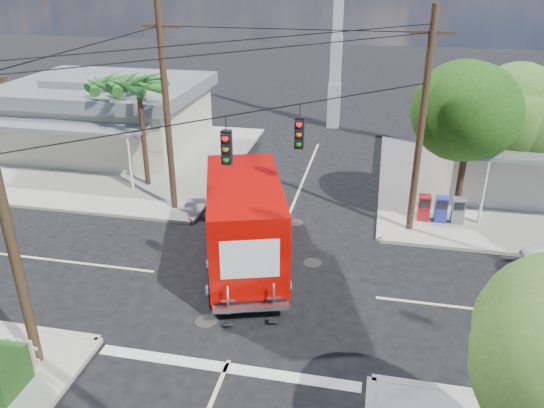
# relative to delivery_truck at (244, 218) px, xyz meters

# --- Properties ---
(ground) EXTENTS (120.00, 120.00, 0.00)m
(ground) POSITION_rel_delivery_truck_xyz_m (0.94, -1.46, -1.78)
(ground) COLOR black
(ground) RESTS_ON ground
(sidewalk_ne) EXTENTS (14.12, 14.12, 0.14)m
(sidewalk_ne) POSITION_rel_delivery_truck_xyz_m (11.82, 9.42, -1.71)
(sidewalk_ne) COLOR #9A958B
(sidewalk_ne) RESTS_ON ground
(sidewalk_nw) EXTENTS (14.12, 14.12, 0.14)m
(sidewalk_nw) POSITION_rel_delivery_truck_xyz_m (-9.94, 9.42, -1.71)
(sidewalk_nw) COLOR #9A958B
(sidewalk_nw) RESTS_ON ground
(road_markings) EXTENTS (32.00, 32.00, 0.01)m
(road_markings) POSITION_rel_delivery_truck_xyz_m (0.94, -2.93, -1.77)
(road_markings) COLOR beige
(road_markings) RESTS_ON ground
(building_nw) EXTENTS (10.80, 10.20, 4.30)m
(building_nw) POSITION_rel_delivery_truck_xyz_m (-11.06, 11.00, 0.45)
(building_nw) COLOR beige
(building_nw) RESTS_ON sidewalk_nw
(radio_tower) EXTENTS (0.80, 0.80, 17.00)m
(radio_tower) POSITION_rel_delivery_truck_xyz_m (1.44, 18.54, 3.87)
(radio_tower) COLOR silver
(radio_tower) RESTS_ON ground
(tree_ne_front) EXTENTS (4.21, 4.14, 6.66)m
(tree_ne_front) POSITION_rel_delivery_truck_xyz_m (8.15, 5.30, 2.99)
(tree_ne_front) COLOR #422D1C
(tree_ne_front) RESTS_ON sidewalk_ne
(tree_ne_back) EXTENTS (3.77, 3.66, 5.82)m
(tree_ne_back) POSITION_rel_delivery_truck_xyz_m (10.75, 7.50, 2.41)
(tree_ne_back) COLOR #422D1C
(tree_ne_back) RESTS_ON sidewalk_ne
(palm_nw_front) EXTENTS (3.01, 3.08, 5.59)m
(palm_nw_front) POSITION_rel_delivery_truck_xyz_m (-6.56, 6.04, 3.27)
(palm_nw_front) COLOR #422D1C
(palm_nw_front) RESTS_ON sidewalk_nw
(palm_nw_back) EXTENTS (3.01, 3.08, 5.19)m
(palm_nw_back) POSITION_rel_delivery_truck_xyz_m (-8.56, 7.54, 2.90)
(palm_nw_back) COLOR #422D1C
(palm_nw_back) RESTS_ON sidewalk_nw
(utility_poles) EXTENTS (12.00, 10.68, 9.00)m
(utility_poles) POSITION_rel_delivery_truck_xyz_m (-0.64, 0.14, 2.90)
(utility_poles) COLOR #473321
(utility_poles) RESTS_ON ground
(vending_boxes) EXTENTS (1.90, 0.50, 1.10)m
(vending_boxes) POSITION_rel_delivery_truck_xyz_m (7.44, 4.74, -1.09)
(vending_boxes) COLOR #A21218
(vending_boxes) RESTS_ON sidewalk_ne
(delivery_truck) EXTENTS (4.69, 8.41, 3.50)m
(delivery_truck) POSITION_rel_delivery_truck_xyz_m (0.00, 0.00, 0.00)
(delivery_truck) COLOR black
(delivery_truck) RESTS_ON ground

